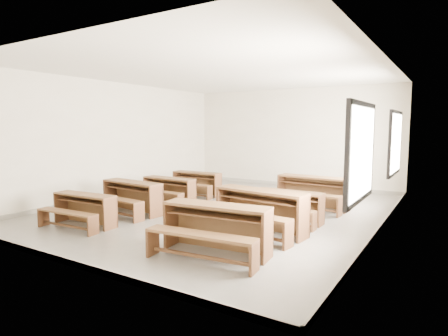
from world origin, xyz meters
The scene contains 9 objects.
room centered at (0.09, 0.00, 2.14)m, with size 8.50×8.50×3.20m.
desk_set_0 centered at (-1.62, -2.72, 0.37)m, with size 1.46×0.82×0.64m.
desk_set_1 centered at (-1.62, -1.43, 0.42)m, with size 1.68×0.97×0.73m.
desk_set_2 centered at (-1.61, -0.14, 0.39)m, with size 1.48×0.77×0.66m.
desk_set_3 centered at (-1.69, 1.20, 0.39)m, with size 1.50×0.80×0.66m.
desk_set_4 centered at (1.52, -2.73, 0.45)m, with size 1.80×1.06×0.77m.
desk_set_5 centered at (1.58, -1.32, 0.47)m, with size 1.88×1.11×0.81m.
desk_set_6 centered at (1.73, -0.29, 0.38)m, with size 1.44×0.76×0.64m.
desk_set_7 centered at (1.73, 1.24, 0.45)m, with size 1.78×1.01×0.77m.
Camera 1 is at (4.61, -7.46, 1.98)m, focal length 30.00 mm.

